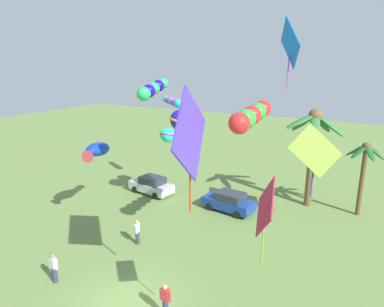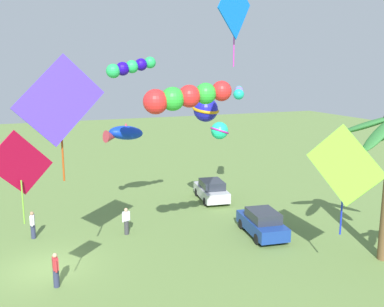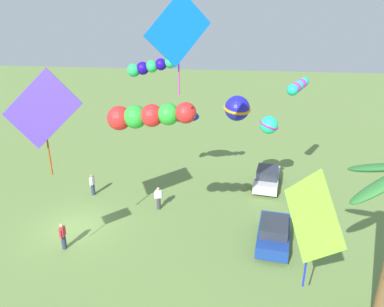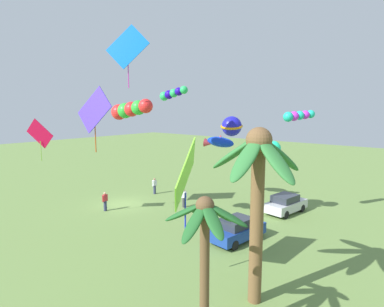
{
  "view_description": "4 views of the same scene",
  "coord_description": "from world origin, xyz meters",
  "px_view_note": "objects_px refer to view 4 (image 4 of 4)",
  "views": [
    {
      "loc": [
        9.09,
        -9.96,
        10.8
      ],
      "look_at": [
        0.03,
        6.33,
        5.8
      ],
      "focal_mm": 31.14,
      "sensor_mm": 36.0,
      "label": 1
    },
    {
      "loc": [
        20.59,
        -0.66,
        9.51
      ],
      "look_at": [
        -0.42,
        7.73,
        5.01
      ],
      "focal_mm": 40.48,
      "sensor_mm": 36.0,
      "label": 2
    },
    {
      "loc": [
        18.22,
        9.51,
        12.61
      ],
      "look_at": [
        0.51,
        7.26,
        5.45
      ],
      "focal_mm": 34.71,
      "sensor_mm": 36.0,
      "label": 3
    },
    {
      "loc": [
        16.92,
        22.14,
        8.41
      ],
      "look_at": [
        -0.62,
        7.41,
        5.14
      ],
      "focal_mm": 29.9,
      "sensor_mm": 36.0,
      "label": 4
    }
  ],
  "objects_px": {
    "kite_diamond_8": "(128,48)",
    "spectator_0": "(155,186)",
    "spectator_2": "(105,201)",
    "kite_tube_2": "(298,116)",
    "kite_diamond_0": "(94,111)",
    "kite_ball_9": "(273,148)",
    "parked_car_0": "(286,204)",
    "kite_tube_1": "(130,110)",
    "palm_tree_0": "(257,176)",
    "parked_car_1": "(237,229)",
    "kite_ball_4": "(232,126)",
    "kite_diamond_5": "(40,134)",
    "palm_tree_1": "(205,236)",
    "kite_diamond_3": "(185,176)",
    "spectator_1": "(184,198)",
    "kite_tube_6": "(173,94)",
    "kite_fish_7": "(219,142)"
  },
  "relations": [
    {
      "from": "spectator_0",
      "to": "kite_tube_1",
      "type": "xyz_separation_m",
      "value": [
        7.87,
        6.23,
        7.5
      ]
    },
    {
      "from": "kite_fish_7",
      "to": "kite_diamond_5",
      "type": "bearing_deg",
      "value": -25.46
    },
    {
      "from": "kite_ball_9",
      "to": "kite_diamond_8",
      "type": "bearing_deg",
      "value": -22.69
    },
    {
      "from": "spectator_1",
      "to": "kite_diamond_3",
      "type": "relative_size",
      "value": 0.32
    },
    {
      "from": "parked_car_0",
      "to": "kite_tube_1",
      "type": "height_order",
      "value": "kite_tube_1"
    },
    {
      "from": "parked_car_1",
      "to": "kite_ball_4",
      "type": "bearing_deg",
      "value": -139.96
    },
    {
      "from": "kite_diamond_8",
      "to": "parked_car_1",
      "type": "bearing_deg",
      "value": 136.88
    },
    {
      "from": "palm_tree_1",
      "to": "parked_car_1",
      "type": "height_order",
      "value": "palm_tree_1"
    },
    {
      "from": "kite_tube_2",
      "to": "kite_diamond_5",
      "type": "xyz_separation_m",
      "value": [
        12.07,
        -13.95,
        -1.31
      ]
    },
    {
      "from": "kite_diamond_0",
      "to": "kite_diamond_3",
      "type": "bearing_deg",
      "value": 76.21
    },
    {
      "from": "spectator_1",
      "to": "kite_tube_2",
      "type": "relative_size",
      "value": 0.66
    },
    {
      "from": "kite_tube_1",
      "to": "kite_fish_7",
      "type": "height_order",
      "value": "kite_tube_1"
    },
    {
      "from": "kite_diamond_0",
      "to": "kite_diamond_3",
      "type": "xyz_separation_m",
      "value": [
        2.86,
        11.64,
        -2.97
      ]
    },
    {
      "from": "palm_tree_0",
      "to": "kite_ball_9",
      "type": "bearing_deg",
      "value": -157.41
    },
    {
      "from": "parked_car_0",
      "to": "spectator_0",
      "type": "distance_m",
      "value": 12.65
    },
    {
      "from": "spectator_0",
      "to": "spectator_1",
      "type": "distance_m",
      "value": 5.23
    },
    {
      "from": "spectator_1",
      "to": "kite_diamond_8",
      "type": "bearing_deg",
      "value": 19.29
    },
    {
      "from": "palm_tree_0",
      "to": "kite_tube_6",
      "type": "bearing_deg",
      "value": -120.89
    },
    {
      "from": "kite_diamond_0",
      "to": "kite_ball_9",
      "type": "height_order",
      "value": "kite_diamond_0"
    },
    {
      "from": "kite_diamond_8",
      "to": "kite_ball_9",
      "type": "xyz_separation_m",
      "value": [
        -10.07,
        4.21,
        -6.37
      ]
    },
    {
      "from": "kite_ball_9",
      "to": "kite_diamond_5",
      "type": "bearing_deg",
      "value": -46.73
    },
    {
      "from": "kite_ball_9",
      "to": "kite_diamond_3",
      "type": "bearing_deg",
      "value": 4.62
    },
    {
      "from": "parked_car_1",
      "to": "kite_fish_7",
      "type": "bearing_deg",
      "value": -137.21
    },
    {
      "from": "kite_diamond_3",
      "to": "kite_diamond_5",
      "type": "bearing_deg",
      "value": -87.27
    },
    {
      "from": "spectator_0",
      "to": "kite_diamond_0",
      "type": "xyz_separation_m",
      "value": [
        7.25,
        1.25,
        7.39
      ]
    },
    {
      "from": "spectator_1",
      "to": "kite_diamond_5",
      "type": "xyz_separation_m",
      "value": [
        9.38,
        -5.38,
        5.75
      ]
    },
    {
      "from": "spectator_2",
      "to": "kite_tube_2",
      "type": "bearing_deg",
      "value": 120.58
    },
    {
      "from": "palm_tree_1",
      "to": "kite_diamond_3",
      "type": "relative_size",
      "value": 1.11
    },
    {
      "from": "parked_car_0",
      "to": "kite_diamond_3",
      "type": "distance_m",
      "value": 13.69
    },
    {
      "from": "parked_car_1",
      "to": "kite_ball_4",
      "type": "xyz_separation_m",
      "value": [
        -2.81,
        -2.36,
        6.35
      ]
    },
    {
      "from": "kite_diamond_5",
      "to": "spectator_1",
      "type": "bearing_deg",
      "value": 150.14
    },
    {
      "from": "parked_car_0",
      "to": "palm_tree_1",
      "type": "bearing_deg",
      "value": 14.17
    },
    {
      "from": "kite_diamond_8",
      "to": "spectator_0",
      "type": "bearing_deg",
      "value": -139.71
    },
    {
      "from": "palm_tree_0",
      "to": "kite_tube_1",
      "type": "distance_m",
      "value": 10.53
    },
    {
      "from": "kite_tube_2",
      "to": "kite_tube_6",
      "type": "distance_m",
      "value": 9.55
    },
    {
      "from": "kite_tube_2",
      "to": "kite_diamond_3",
      "type": "height_order",
      "value": "kite_tube_2"
    },
    {
      "from": "kite_tube_2",
      "to": "kite_tube_6",
      "type": "height_order",
      "value": "kite_tube_6"
    },
    {
      "from": "kite_ball_9",
      "to": "palm_tree_1",
      "type": "bearing_deg",
      "value": 17.32
    },
    {
      "from": "kite_diamond_3",
      "to": "kite_diamond_5",
      "type": "relative_size",
      "value": 1.63
    },
    {
      "from": "palm_tree_0",
      "to": "parked_car_1",
      "type": "relative_size",
      "value": 1.87
    },
    {
      "from": "kite_diamond_5",
      "to": "kite_ball_9",
      "type": "relative_size",
      "value": 2.33
    },
    {
      "from": "kite_tube_2",
      "to": "kite_diamond_3",
      "type": "relative_size",
      "value": 0.49
    },
    {
      "from": "spectator_2",
      "to": "parked_car_1",
      "type": "bearing_deg",
      "value": 99.18
    },
    {
      "from": "palm_tree_1",
      "to": "kite_ball_4",
      "type": "relative_size",
      "value": 2.58
    },
    {
      "from": "palm_tree_1",
      "to": "parked_car_0",
      "type": "bearing_deg",
      "value": -165.83
    },
    {
      "from": "spectator_2",
      "to": "kite_diamond_5",
      "type": "distance_m",
      "value": 7.36
    },
    {
      "from": "kite_tube_6",
      "to": "kite_ball_4",
      "type": "bearing_deg",
      "value": 103.63
    },
    {
      "from": "parked_car_1",
      "to": "spectator_2",
      "type": "height_order",
      "value": "spectator_2"
    },
    {
      "from": "palm_tree_1",
      "to": "kite_fish_7",
      "type": "relative_size",
      "value": 1.83
    },
    {
      "from": "parked_car_0",
      "to": "kite_diamond_5",
      "type": "relative_size",
      "value": 1.34
    }
  ]
}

